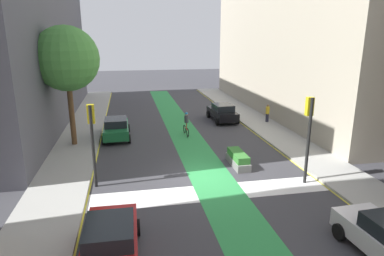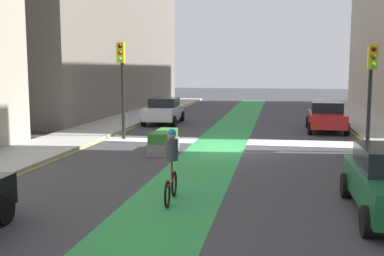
{
  "view_description": "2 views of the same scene",
  "coord_description": "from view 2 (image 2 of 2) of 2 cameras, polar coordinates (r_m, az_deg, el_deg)",
  "views": [
    {
      "loc": [
        -3.83,
        -16.78,
        7.53
      ],
      "look_at": [
        0.41,
        5.03,
        1.41
      ],
      "focal_mm": 31.46,
      "sensor_mm": 36.0,
      "label": 1
    },
    {
      "loc": [
        -2.09,
        19.32,
        3.37
      ],
      "look_at": [
        0.76,
        4.0,
        1.36
      ],
      "focal_mm": 43.6,
      "sensor_mm": 36.0,
      "label": 2
    }
  ],
  "objects": [
    {
      "name": "curb_stripe_right",
      "position": [
        21.21,
        -12.04,
        -1.96
      ],
      "size": [
        0.16,
        60.0,
        0.01
      ],
      "primitive_type": "cube",
      "color": "yellow",
      "rests_on": "ground_plane"
    },
    {
      "name": "car_red_left_near",
      "position": [
        26.06,
        16.12,
        1.39
      ],
      "size": [
        2.09,
        4.23,
        1.57
      ],
      "color": "#A51919",
      "rests_on": "ground_plane"
    },
    {
      "name": "cyclist_in_lane",
      "position": [
        11.82,
        -2.55,
        -4.37
      ],
      "size": [
        0.32,
        1.73,
        1.86
      ],
      "color": "black",
      "rests_on": "ground_plane"
    },
    {
      "name": "sidewalk_right",
      "position": [
        21.82,
        -15.69,
        -1.63
      ],
      "size": [
        3.0,
        60.0,
        0.15
      ],
      "primitive_type": "cube",
      "color": "#9E9E99",
      "rests_on": "ground_plane"
    },
    {
      "name": "median_planter",
      "position": [
        18.93,
        -3.51,
        -1.69
      ],
      "size": [
        0.8,
        2.42,
        0.85
      ],
      "color": "slate",
      "rests_on": "ground_plane"
    },
    {
      "name": "bike_lane_paint",
      "position": [
        19.77,
        2.97,
        -2.48
      ],
      "size": [
        2.4,
        60.0,
        0.01
      ],
      "primitive_type": "cube",
      "color": "#2D8C47",
      "rests_on": "ground_plane"
    },
    {
      "name": "traffic_signal_near_right",
      "position": [
        22.22,
        -8.58,
        6.77
      ],
      "size": [
        0.35,
        0.52,
        4.56
      ],
      "color": "black",
      "rests_on": "ground_plane"
    },
    {
      "name": "ground_plane",
      "position": [
        19.72,
        4.3,
        -2.53
      ],
      "size": [
        120.0,
        120.0,
        0.0
      ],
      "primitive_type": "plane",
      "color": "#38383D"
    },
    {
      "name": "traffic_signal_near_left",
      "position": [
        19.7,
        21.07,
        5.76
      ],
      "size": [
        0.35,
        0.52,
        4.27
      ],
      "color": "black",
      "rests_on": "ground_plane"
    },
    {
      "name": "curb_stripe_left",
      "position": [
        19.99,
        21.68,
        -2.88
      ],
      "size": [
        0.16,
        60.0,
        0.01
      ],
      "primitive_type": "cube",
      "color": "yellow",
      "rests_on": "ground_plane"
    },
    {
      "name": "car_white_right_near",
      "position": [
        28.54,
        -3.47,
        2.15
      ],
      "size": [
        2.17,
        4.27,
        1.57
      ],
      "color": "silver",
      "rests_on": "ground_plane"
    },
    {
      "name": "crosswalk_band",
      "position": [
        21.68,
        4.88,
        -1.63
      ],
      "size": [
        12.0,
        1.8,
        0.01
      ],
      "primitive_type": "cube",
      "color": "silver",
      "rests_on": "ground_plane"
    }
  ]
}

